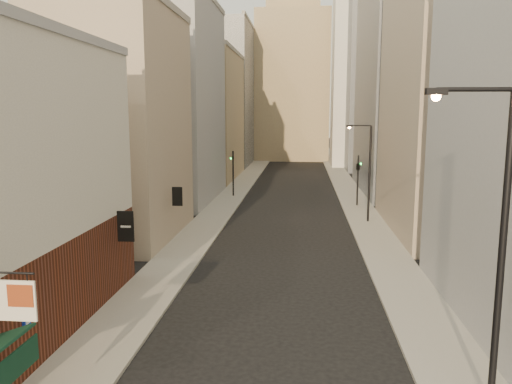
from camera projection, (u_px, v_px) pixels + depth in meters
name	position (u px, v px, depth m)	size (l,w,h in m)	color
sidewalk_left	(243.00, 183.00, 64.76)	(3.00, 140.00, 0.15)	gray
sidewalk_right	(344.00, 184.00, 63.57)	(3.00, 140.00, 0.15)	gray
left_bldg_beige	(118.00, 127.00, 35.51)	(8.00, 12.00, 16.00)	tan
left_bldg_grey	(174.00, 103.00, 50.94)	(8.00, 16.00, 20.00)	#939498
left_bldg_tan	(208.00, 117.00, 68.87)	(8.00, 18.00, 17.00)	#998463
left_bldg_wingrid	(229.00, 96.00, 88.00)	(8.00, 20.00, 24.00)	gray
right_bldg_beige	(450.00, 99.00, 36.94)	(8.00, 16.00, 20.00)	tan
right_bldg_wingrid	(400.00, 77.00, 56.14)	(8.00, 20.00, 26.00)	gray
highrise	(408.00, 10.00, 81.16)	(21.00, 23.00, 51.20)	gray
clock_tower	(293.00, 69.00, 97.92)	(14.00, 14.00, 44.90)	#998463
white_tower	(357.00, 55.00, 82.99)	(8.00, 8.00, 41.50)	silver
streetlamp_near	(495.00, 234.00, 14.34)	(2.54, 0.37, 9.69)	black
streetlamp_mid	(367.00, 168.00, 40.67)	(2.03, 0.86, 8.06)	black
traffic_light_left	(233.00, 164.00, 53.60)	(0.58, 0.49, 5.00)	black
traffic_light_right	(358.00, 167.00, 47.96)	(0.76, 0.76, 5.00)	black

